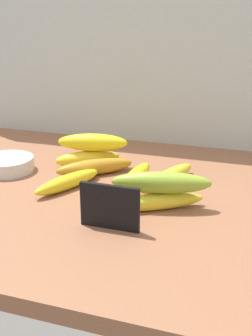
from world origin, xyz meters
The scene contains 12 objects.
counter_top centered at (0.00, 0.00, 1.50)cm, with size 110.00×76.00×3.00cm, color brown.
back_wall centered at (0.00, 39.00, 35.00)cm, with size 130.00×2.00×70.00cm, color silver.
chalkboard_sign centered at (7.52, -15.55, 6.86)cm, with size 11.00×1.80×8.40cm.
fruit_bowl centered at (-26.23, 3.80, 4.68)cm, with size 12.83×12.83×3.37cm, color silver.
banana_0 centered at (5.80, 6.07, 4.66)cm, with size 16.62×3.33×3.33cm, color yellow.
banana_1 centered at (-8.76, 12.84, 5.02)cm, with size 16.27×4.04×4.04cm, color yellow.
banana_2 centered at (12.99, 7.13, 4.76)cm, with size 20.13×3.52×3.52cm, color yellow.
banana_3 centered at (-4.99, 8.12, 4.91)cm, with size 18.78×3.82×3.82cm, color #B47C1F.
banana_4 centered at (13.16, -5.88, 4.63)cm, with size 20.36×3.27×3.27cm, color yellow.
banana_5 centered at (-7.41, -1.66, 4.64)cm, with size 17.52×3.29×3.29cm, color yellow.
banana_6 centered at (-7.66, 13.54, 9.23)cm, with size 17.35×4.38×4.38cm, color yellow.
banana_7 centered at (14.21, -4.66, 8.42)cm, with size 19.55×4.30×4.30cm, color #8AAD30.
Camera 1 is at (30.93, -78.21, 39.56)cm, focal length 44.69 mm.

